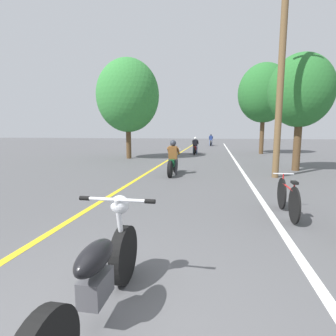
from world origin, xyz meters
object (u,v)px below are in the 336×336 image
Objects in this scene: roadside_tree_left at (128,96)px; motorcycle_rider_far at (211,141)px; motorcycle_foreground at (98,277)px; motorcycle_rider_mid at (195,147)px; motorcycle_rider_lead at (173,161)px; roadside_tree_right_far at (264,93)px; bicycle_parked at (288,198)px; utility_pole at (281,75)px; roadside_tree_right_near at (301,91)px.

roadside_tree_left is 17.15m from motorcycle_rider_far.
motorcycle_rider_mid is (-0.49, 18.32, 0.05)m from motorcycle_foreground.
motorcycle_rider_lead reaches higher than motorcycle_rider_far.
roadside_tree_right_far is 10.44m from roadside_tree_left.
motorcycle_rider_lead is at bearing -56.63° from roadside_tree_left.
roadside_tree_left reaches higher than bicycle_parked.
utility_pole reaches higher than bicycle_parked.
roadside_tree_right_near reaches higher than motorcycle_rider_mid.
roadside_tree_right_near is 20.41m from motorcycle_rider_far.
motorcycle_rider_far is (-2.81, 21.80, -3.27)m from utility_pole.
utility_pole reaches higher than roadside_tree_right_far.
roadside_tree_right_far reaches higher than motorcycle_rider_far.
roadside_tree_right_far is at bearing 64.56° from motorcycle_rider_lead.
roadside_tree_right_far is 1.09× the size of roadside_tree_left.
utility_pole reaches higher than motorcycle_rider_far.
motorcycle_rider_mid is 15.00m from bicycle_parked.
motorcycle_rider_far is (1.16, 21.86, -0.01)m from motorcycle_rider_lead.
roadside_tree_left is (-7.79, 5.75, 0.17)m from utility_pole.
motorcycle_rider_lead is (-0.65, 8.35, 0.09)m from motorcycle_foreground.
roadside_tree_right_far is at bearing 29.71° from roadside_tree_left.
motorcycle_rider_far is at bearing 97.35° from utility_pole.
motorcycle_foreground is at bearing -125.00° from bicycle_parked.
motorcycle_rider_lead is at bearing -115.44° from roadside_tree_right_far.
bicycle_parked is at bearing -106.94° from roadside_tree_right_near.
roadside_tree_right_near is 9.85m from motorcycle_rider_mid.
motorcycle_rider_far is at bearing 94.38° from bicycle_parked.
motorcycle_rider_lead is at bearing -90.90° from motorcycle_rider_mid.
motorcycle_rider_mid is 11.94m from motorcycle_rider_far.
roadside_tree_right_far is 16.38m from bicycle_parked.
utility_pole is 4.38× the size of bicycle_parked.
motorcycle_rider_lead is 9.96m from motorcycle_rider_mid.
roadside_tree_left is at bearing -150.29° from roadside_tree_right_far.
roadside_tree_right_far is (-0.05, 8.89, 1.13)m from roadside_tree_right_near.
utility_pole is at bearing 80.78° from bicycle_parked.
roadside_tree_right_near is 2.31× the size of motorcycle_rider_far.
motorcycle_foreground is (-4.57, -19.33, -4.15)m from roadside_tree_right_far.
motorcycle_foreground is at bearing -103.31° from roadside_tree_right_far.
bicycle_parked is at bearing -97.37° from roadside_tree_right_far.
utility_pole is at bearing 0.88° from motorcycle_rider_lead.
roadside_tree_left is 3.70× the size of bicycle_parked.
bicycle_parked is at bearing -56.33° from roadside_tree_left.
bicycle_parked is (-2.08, -6.81, -3.09)m from roadside_tree_right_near.
roadside_tree_right_far reaches higher than roadside_tree_right_near.
motorcycle_rider_mid is (-3.81, 9.90, -3.30)m from utility_pole.
roadside_tree_left is (-9.09, 3.72, 0.49)m from roadside_tree_right_near.
utility_pole is 2.43m from roadside_tree_right_near.
motorcycle_rider_lead is 1.19× the size of bicycle_parked.
roadside_tree_right_near is at bearing 57.37° from utility_pole.
utility_pole is 11.11m from motorcycle_rider_mid.
bicycle_parked is (-2.03, -15.70, -4.22)m from roadside_tree_right_far.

